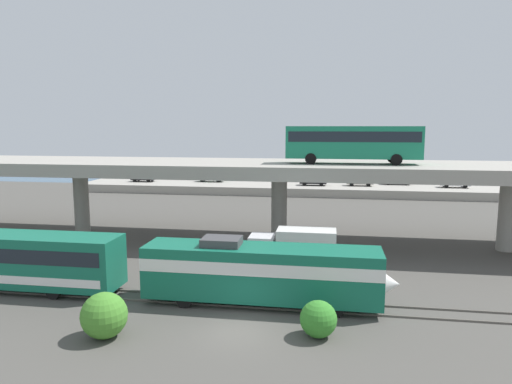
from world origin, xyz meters
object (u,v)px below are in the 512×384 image
at_px(parked_car_4, 397,180).
at_px(transit_bus_on_overpass, 353,141).
at_px(service_truck_west, 295,246).
at_px(parked_car_0, 359,181).
at_px(parked_car_3, 143,177).
at_px(parked_car_5, 313,181).
at_px(parked_car_2, 455,183).
at_px(train_locomotive, 273,271).
at_px(parked_car_1, 211,177).

bearing_deg(parked_car_4, transit_bus_on_overpass, 76.07).
distance_m(transit_bus_on_overpass, service_truck_west, 11.86).
distance_m(service_truck_west, parked_car_0, 41.98).
distance_m(parked_car_3, parked_car_5, 29.85).
bearing_deg(parked_car_2, parked_car_5, 1.93).
bearing_deg(train_locomotive, parked_car_5, 89.14).
height_order(parked_car_3, parked_car_5, same).
bearing_deg(parked_car_2, train_locomotive, 65.09).
xyz_separation_m(parked_car_0, parked_car_4, (6.28, 2.75, 0.00)).
distance_m(parked_car_4, parked_car_5, 14.14).
distance_m(train_locomotive, parked_car_4, 54.22).
distance_m(transit_bus_on_overpass, parked_car_0, 34.90).
height_order(train_locomotive, parked_car_0, train_locomotive).
bearing_deg(service_truck_west, parked_car_4, -107.26).
height_order(service_truck_west, parked_car_4, service_truck_west).
xyz_separation_m(train_locomotive, parked_car_2, (23.05, 49.63, -0.07)).
bearing_deg(parked_car_2, service_truck_west, 61.74).
bearing_deg(parked_car_2, parked_car_3, 0.22).
relative_size(parked_car_3, parked_car_4, 0.89).
distance_m(train_locomotive, parked_car_5, 48.88).
bearing_deg(parked_car_4, parked_car_2, 163.01).
relative_size(train_locomotive, parked_car_1, 3.33).
height_order(train_locomotive, parked_car_5, train_locomotive).
height_order(train_locomotive, parked_car_2, train_locomotive).
bearing_deg(parked_car_4, parked_car_1, 2.00).
bearing_deg(parked_car_5, service_truck_west, 90.05).
bearing_deg(parked_car_2, transit_bus_on_overpass, 62.58).
relative_size(parked_car_4, parked_car_5, 1.05).
bearing_deg(service_truck_west, parked_car_1, -67.32).
distance_m(train_locomotive, service_truck_west, 8.23).
relative_size(parked_car_0, parked_car_2, 0.94).
bearing_deg(parked_car_5, parked_car_0, -175.25).
bearing_deg(transit_bus_on_overpass, parked_car_1, 122.36).
height_order(parked_car_0, parked_car_3, same).
bearing_deg(parked_car_5, parked_car_1, -7.21).
relative_size(transit_bus_on_overpass, parked_car_3, 2.93).
bearing_deg(train_locomotive, parked_car_0, 80.61).
relative_size(parked_car_1, parked_car_2, 1.03).
bearing_deg(parked_car_3, parked_car_2, 0.22).
bearing_deg(transit_bus_on_overpass, service_truck_west, -121.94).
bearing_deg(parked_car_3, parked_car_1, 8.16).
bearing_deg(parked_car_4, train_locomotive, 74.52).
xyz_separation_m(service_truck_west, parked_car_0, (7.42, 41.32, 0.48)).
distance_m(service_truck_west, parked_car_2, 47.06).
relative_size(train_locomotive, parked_car_3, 3.82).
xyz_separation_m(parked_car_3, parked_car_4, (43.58, 2.82, 0.00)).
xyz_separation_m(service_truck_west, parked_car_5, (-0.04, 40.70, 0.48)).
bearing_deg(service_truck_west, parked_car_5, -89.95).
relative_size(parked_car_2, parked_car_4, 0.99).
xyz_separation_m(service_truck_west, parked_car_3, (-29.88, 41.25, 0.48)).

